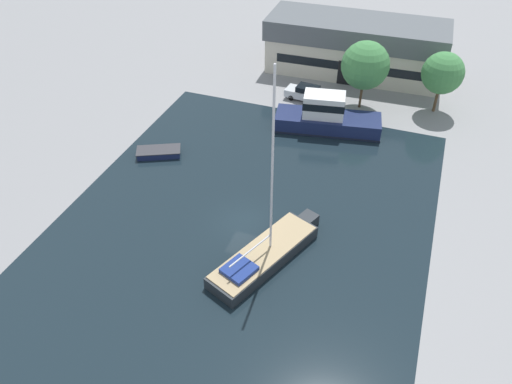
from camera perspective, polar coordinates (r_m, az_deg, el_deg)
name	(u,v)px	position (r m, az deg, el deg)	size (l,w,h in m)	color
ground_plane	(244,222)	(39.30, -1.37, -3.47)	(440.00, 440.00, 0.00)	gray
water_canal	(244,222)	(39.30, -1.37, -3.47)	(28.27, 36.22, 0.01)	black
warehouse_building	(355,46)	(61.76, 11.28, 16.02)	(20.71, 8.18, 6.25)	beige
quay_tree_near_building	(365,65)	(53.25, 12.38, 13.96)	(4.91, 4.91, 7.23)	brown
quay_tree_by_water	(443,73)	(54.82, 20.57, 12.61)	(4.22, 4.22, 6.45)	brown
parked_car	(306,93)	(55.53, 5.78, 11.20)	(4.65, 2.25, 1.63)	silver
sailboat_moored	(265,254)	(35.97, 1.07, -7.05)	(5.98, 10.41, 14.93)	#23282D
motor_cruiser	(326,117)	(50.18, 8.05, 8.48)	(10.86, 5.17, 3.81)	#19234C
small_dinghy	(159,152)	(47.22, -11.05, 4.49)	(4.39, 3.33, 0.65)	#19234C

